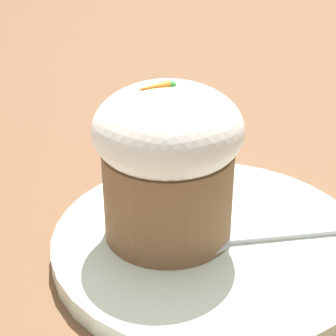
# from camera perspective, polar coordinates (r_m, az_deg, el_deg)

# --- Properties ---
(ground_plane) EXTENTS (4.00, 4.00, 0.00)m
(ground_plane) POSITION_cam_1_polar(r_m,az_deg,el_deg) (0.42, 4.21, -8.38)
(ground_plane) COLOR brown
(dessert_plate) EXTENTS (0.23, 0.23, 0.02)m
(dessert_plate) POSITION_cam_1_polar(r_m,az_deg,el_deg) (0.42, 4.24, -7.54)
(dessert_plate) COLOR silver
(dessert_plate) RESTS_ON ground_plane
(carrot_cake) EXTENTS (0.10, 0.10, 0.12)m
(carrot_cake) POSITION_cam_1_polar(r_m,az_deg,el_deg) (0.38, -0.00, 0.89)
(carrot_cake) COLOR brown
(carrot_cake) RESTS_ON dessert_plate
(spoon) EXTENTS (0.14, 0.04, 0.01)m
(spoon) POSITION_cam_1_polar(r_m,az_deg,el_deg) (0.40, 4.89, -7.19)
(spoon) COLOR #B7B7BC
(spoon) RESTS_ON dessert_plate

